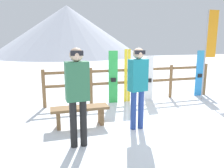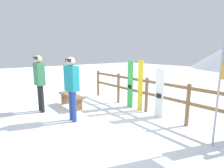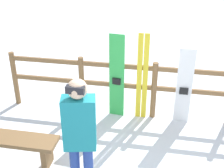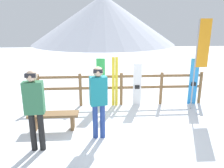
{
  "view_description": "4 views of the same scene",
  "coord_description": "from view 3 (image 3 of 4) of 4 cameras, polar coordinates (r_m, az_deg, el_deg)",
  "views": [
    {
      "loc": [
        -2.53,
        -4.2,
        1.89
      ],
      "look_at": [
        -0.97,
        1.12,
        0.77
      ],
      "focal_mm": 35.0,
      "sensor_mm": 36.0,
      "label": 1
    },
    {
      "loc": [
        3.47,
        -2.04,
        1.86
      ],
      "look_at": [
        -0.75,
        1.29,
        0.87
      ],
      "focal_mm": 28.0,
      "sensor_mm": 36.0,
      "label": 2
    },
    {
      "loc": [
        0.16,
        -2.93,
        3.21
      ],
      "look_at": [
        -0.63,
        1.31,
        1.0
      ],
      "focal_mm": 50.0,
      "sensor_mm": 36.0,
      "label": 3
    },
    {
      "loc": [
        -0.75,
        -4.8,
        2.68
      ],
      "look_at": [
        -0.37,
        1.07,
        1.01
      ],
      "focal_mm": 35.0,
      "sensor_mm": 36.0,
      "label": 4
    }
  ],
  "objects": [
    {
      "name": "fence",
      "position": [
        5.61,
        7.74,
        -0.25
      ],
      "size": [
        5.47,
        0.1,
        1.09
      ],
      "color": "brown",
      "rests_on": "ground"
    },
    {
      "name": "bench",
      "position": [
        4.89,
        -17.21,
        -10.44
      ],
      "size": [
        1.27,
        0.36,
        0.44
      ],
      "color": "brown",
      "rests_on": "ground"
    },
    {
      "name": "person_teal",
      "position": [
        3.71,
        -5.91,
        -8.97
      ],
      "size": [
        0.42,
        0.29,
        1.73
      ],
      "color": "navy",
      "rests_on": "ground"
    },
    {
      "name": "snowboard_green",
      "position": [
        5.56,
        0.87,
        1.29
      ],
      "size": [
        0.28,
        0.08,
        1.58
      ],
      "color": "green",
      "rests_on": "ground"
    },
    {
      "name": "ski_pair_yellow",
      "position": [
        5.5,
        5.55,
        1.15
      ],
      "size": [
        0.19,
        0.02,
        1.62
      ],
      "color": "yellow",
      "rests_on": "ground"
    },
    {
      "name": "snowboard_white",
      "position": [
        5.54,
        13.05,
        -0.55
      ],
      "size": [
        0.27,
        0.06,
        1.4
      ],
      "color": "white",
      "rests_on": "ground"
    }
  ]
}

